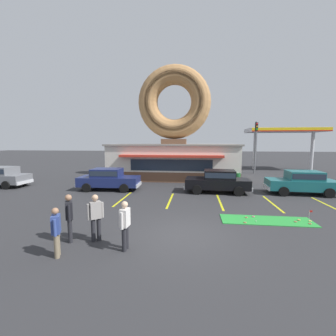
{
  "coord_description": "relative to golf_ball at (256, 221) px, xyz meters",
  "views": [
    {
      "loc": [
        0.43,
        -8.38,
        3.56
      ],
      "look_at": [
        -1.19,
        5.0,
        2.0
      ],
      "focal_mm": 24.0,
      "sensor_mm": 36.0,
      "label": 1
    }
  ],
  "objects": [
    {
      "name": "mini_donut_mid_right",
      "position": [
        0.04,
        0.61,
        -0.0
      ],
      "size": [
        0.13,
        0.13,
        0.04
      ],
      "primitive_type": "torus",
      "color": "#D8667F",
      "rests_on": "putting_mat"
    },
    {
      "name": "mini_donut_mid_left",
      "position": [
        1.73,
        0.13,
        -0.0
      ],
      "size": [
        0.13,
        0.13,
        0.04
      ],
      "primitive_type": "torus",
      "color": "#A5724C",
      "rests_on": "putting_mat"
    },
    {
      "name": "gas_station_canopy",
      "position": [
        8.49,
        20.37,
        4.81
      ],
      "size": [
        9.0,
        4.46,
        5.3
      ],
      "color": "silver",
      "rests_on": "ground"
    },
    {
      "name": "ground_plane",
      "position": [
        -3.17,
        -1.72,
        -0.05
      ],
      "size": [
        160.0,
        160.0,
        0.0
      ],
      "primitive_type": "plane",
      "color": "#2D2D30"
    },
    {
      "name": "car_navy",
      "position": [
        -9.14,
        5.79,
        0.82
      ],
      "size": [
        4.63,
        2.13,
        1.6
      ],
      "color": "navy",
      "rests_on": "ground"
    },
    {
      "name": "pedestrian_blue_sweater_man",
      "position": [
        -5.0,
        -3.22,
        0.86
      ],
      "size": [
        0.27,
        0.59,
        1.65
      ],
      "color": "#232328",
      "rests_on": "ground"
    },
    {
      "name": "putting_flag_pin",
      "position": [
        2.34,
        0.18,
        0.39
      ],
      "size": [
        0.13,
        0.01,
        0.55
      ],
      "color": "silver",
      "rests_on": "putting_mat"
    },
    {
      "name": "parking_stripe_left",
      "position": [
        -4.23,
        3.28,
        -0.05
      ],
      "size": [
        0.12,
        3.6,
        0.01
      ],
      "primitive_type": "cube",
      "color": "yellow",
      "rests_on": "ground"
    },
    {
      "name": "pedestrian_hooded_kid",
      "position": [
        -6.26,
        -2.68,
        0.9
      ],
      "size": [
        0.48,
        0.43,
        1.71
      ],
      "color": "#232328",
      "rests_on": "ground"
    },
    {
      "name": "car_black",
      "position": [
        -1.12,
        5.84,
        0.82
      ],
      "size": [
        4.63,
        2.13,
        1.6
      ],
      "color": "black",
      "rests_on": "ground"
    },
    {
      "name": "traffic_light_pole",
      "position": [
        3.94,
        16.08,
        3.66
      ],
      "size": [
        0.28,
        0.47,
        5.8
      ],
      "color": "#595B60",
      "rests_on": "ground"
    },
    {
      "name": "pedestrian_clipboard_woman",
      "position": [
        -7.16,
        -2.85,
        0.91
      ],
      "size": [
        0.4,
        0.53,
        1.73
      ],
      "color": "#232328",
      "rests_on": "ground"
    },
    {
      "name": "donut_shop_building",
      "position": [
        -4.84,
        12.23,
        3.69
      ],
      "size": [
        12.3,
        6.75,
        10.96
      ],
      "color": "brown",
      "rests_on": "ground"
    },
    {
      "name": "mini_donut_near_right",
      "position": [
        1.98,
        0.39,
        -0.0
      ],
      "size": [
        0.13,
        0.13,
        0.04
      ],
      "primitive_type": "torus",
      "color": "#E5C666",
      "rests_on": "putting_mat"
    },
    {
      "name": "car_grey",
      "position": [
        -18.2,
        5.91,
        0.82
      ],
      "size": [
        4.59,
        2.05,
        1.6
      ],
      "color": "slate",
      "rests_on": "ground"
    },
    {
      "name": "golf_ball",
      "position": [
        0.0,
        0.0,
        0.0
      ],
      "size": [
        0.04,
        0.04,
        0.04
      ],
      "primitive_type": "sphere",
      "color": "white",
      "rests_on": "putting_mat"
    },
    {
      "name": "trash_bin",
      "position": [
        0.79,
        9.18,
        0.45
      ],
      "size": [
        0.57,
        0.57,
        0.97
      ],
      "color": "#1E662D",
      "rests_on": "ground"
    },
    {
      "name": "mini_donut_far_left",
      "position": [
        -0.31,
        0.45,
        -0.0
      ],
      "size": [
        0.13,
        0.13,
        0.04
      ],
      "primitive_type": "torus",
      "color": "#A5724C",
      "rests_on": "putting_mat"
    },
    {
      "name": "car_teal",
      "position": [
        4.55,
        6.02,
        0.82
      ],
      "size": [
        4.63,
        2.13,
        1.6
      ],
      "color": "#196066",
      "rests_on": "ground"
    },
    {
      "name": "parking_stripe_far_left",
      "position": [
        -7.23,
        3.28,
        -0.05
      ],
      "size": [
        0.12,
        3.6,
        0.01
      ],
      "primitive_type": "cube",
      "color": "yellow",
      "rests_on": "ground"
    },
    {
      "name": "putting_mat",
      "position": [
        0.53,
        0.23,
        -0.04
      ],
      "size": [
        4.05,
        1.28,
        0.03
      ],
      "primitive_type": "cube",
      "color": "green",
      "rests_on": "ground"
    },
    {
      "name": "parking_stripe_centre",
      "position": [
        1.77,
        3.28,
        -0.05
      ],
      "size": [
        0.12,
        3.6,
        0.01
      ],
      "primitive_type": "cube",
      "color": "yellow",
      "rests_on": "ground"
    },
    {
      "name": "mini_donut_mid_centre",
      "position": [
        2.41,
        0.3,
        -0.0
      ],
      "size": [
        0.13,
        0.13,
        0.04
      ],
      "primitive_type": "torus",
      "color": "#E5C666",
      "rests_on": "putting_mat"
    },
    {
      "name": "pedestrian_leather_jacket_man",
      "position": [
        -6.98,
        -3.89,
        0.81
      ],
      "size": [
        0.38,
        0.55,
        1.57
      ],
      "color": "#7F7056",
      "rests_on": "ground"
    },
    {
      "name": "mini_donut_near_left",
      "position": [
        -0.52,
        -0.24,
        -0.0
      ],
      "size": [
        0.13,
        0.13,
        0.04
      ],
      "primitive_type": "torus",
      "color": "#A5724C",
      "rests_on": "putting_mat"
    },
    {
      "name": "parking_stripe_mid_left",
      "position": [
        -1.23,
        3.28,
        -0.05
      ],
      "size": [
        0.12,
        3.6,
        0.01
      ],
      "primitive_type": "cube",
      "color": "yellow",
      "rests_on": "ground"
    },
    {
      "name": "parking_stripe_mid_right",
      "position": [
        4.77,
        3.28,
        -0.05
      ],
      "size": [
        0.12,
        3.6,
        0.01
      ],
      "primitive_type": "cube",
      "color": "yellow",
      "rests_on": "ground"
    },
    {
      "name": "mini_donut_far_centre",
      "position": [
        2.24,
        -0.06,
        -0.0
      ],
      "size": [
        0.13,
        0.13,
        0.04
      ],
      "primitive_type": "torus",
      "color": "#A5724C",
      "rests_on": "putting_mat"
    }
  ]
}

